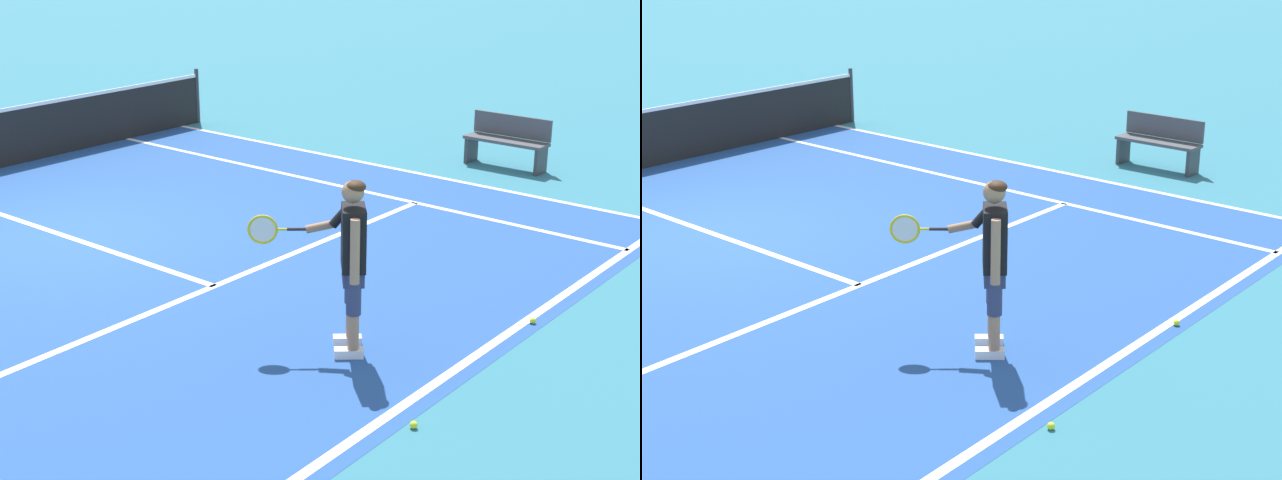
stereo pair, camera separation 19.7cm
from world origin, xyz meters
The scene contains 11 objects.
ground_plane centered at (0.00, 0.00, 0.00)m, with size 80.00×80.00×0.00m, color teal.
court_inner_surface centered at (0.00, -1.15, 0.00)m, with size 10.98×9.99×0.00m, color #234C93.
line_baseline centered at (0.00, -5.95, 0.00)m, with size 10.98×0.10×0.01m, color white.
line_service centered at (0.00, -2.75, 0.00)m, with size 8.23×0.10×0.01m, color white.
line_centre_service centered at (0.00, 0.45, 0.00)m, with size 0.10×6.40×0.01m, color white.
line_singles_right centered at (4.12, -1.15, 0.00)m, with size 0.10×9.59×0.01m, color white.
line_doubles_right centered at (5.49, -1.15, 0.00)m, with size 0.10×9.59×0.01m, color white.
tennis_player centered at (-0.34, -4.93, 0.99)m, with size 0.68×1.19×1.71m.
tennis_ball_near_feet centered at (-1.15, -6.22, 0.03)m, with size 0.07×0.07×0.07m, color #CCE02D.
tennis_ball_by_baseline centered at (1.35, -6.02, 0.03)m, with size 0.07×0.07×0.07m, color #CCE02D.
courtside_bench centered at (6.75, -2.79, 0.45)m, with size 0.40×1.40×0.85m.
Camera 1 is at (-6.92, -9.89, 4.05)m, focal length 52.80 mm.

